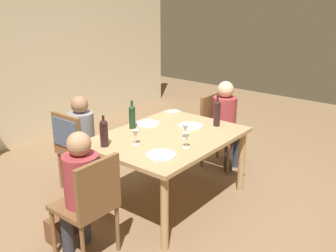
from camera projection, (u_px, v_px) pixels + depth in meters
ground_plane at (168, 200)px, 4.26m from camera, size 10.00×10.00×0.00m
rear_room_partition at (11, 52)px, 5.43m from camera, size 6.40×0.12×2.70m
dining_table at (168, 143)px, 4.04m from camera, size 1.51×1.14×0.75m
chair_right_end at (218, 125)px, 4.97m from camera, size 0.44×0.44×0.92m
chair_far_left at (73, 142)px, 4.27m from camera, size 0.45×0.44×0.92m
chair_left_end at (90, 201)px, 3.19m from camera, size 0.44×0.44×0.92m
person_woman_host at (226, 119)px, 4.87m from camera, size 0.30×0.34×1.12m
person_man_bearded at (84, 135)px, 4.37m from camera, size 0.33×0.28×1.08m
person_man_guest at (80, 185)px, 3.22m from camera, size 0.30×0.34×1.11m
wine_bottle_tall_green at (217, 113)px, 4.24m from camera, size 0.07×0.07×0.34m
wine_bottle_dark_red at (132, 116)px, 4.17m from camera, size 0.07×0.07×0.30m
wine_bottle_short_olive at (104, 132)px, 3.69m from camera, size 0.08×0.08×0.30m
wine_glass_near_left at (185, 129)px, 3.88m from camera, size 0.07×0.07×0.15m
wine_glass_centre at (135, 134)px, 3.73m from camera, size 0.07×0.07×0.15m
wine_glass_near_right at (186, 137)px, 3.66m from camera, size 0.07×0.07×0.15m
dinner_plate_host at (148, 123)px, 4.34m from camera, size 0.26×0.26×0.01m
dinner_plate_guest_left at (191, 126)px, 4.26m from camera, size 0.27×0.27×0.01m
dinner_plate_guest_right at (161, 155)px, 3.51m from camera, size 0.27×0.27×0.01m
folded_napkin at (173, 112)px, 4.71m from camera, size 0.18×0.15×0.03m
handbag at (61, 227)px, 3.58m from camera, size 0.28×0.13×0.22m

